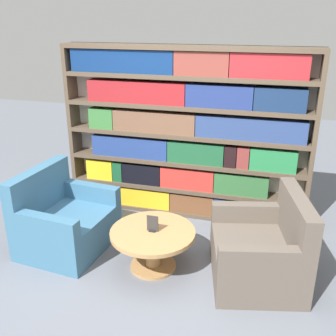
{
  "coord_description": "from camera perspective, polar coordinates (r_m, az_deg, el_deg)",
  "views": [
    {
      "loc": [
        1.04,
        -2.89,
        2.36
      ],
      "look_at": [
        -0.01,
        0.79,
        0.86
      ],
      "focal_mm": 42.0,
      "sensor_mm": 36.0,
      "label": 1
    }
  ],
  "objects": [
    {
      "name": "armchair_right",
      "position": [
        3.86,
        13.42,
        -11.74
      ],
      "size": [
        0.99,
        1.09,
        0.86
      ],
      "rotation": [
        0.0,
        0.0,
        -1.34
      ],
      "color": "brown",
      "rests_on": "ground_plane"
    },
    {
      "name": "coffee_table",
      "position": [
        3.9,
        -2.21,
        -10.58
      ],
      "size": [
        0.83,
        0.83,
        0.41
      ],
      "color": "#AD7F4C",
      "rests_on": "ground_plane"
    },
    {
      "name": "bookshelf",
      "position": [
        4.69,
        2.61,
        4.99
      ],
      "size": [
        2.94,
        0.3,
        2.05
      ],
      "color": "silver",
      "rests_on": "ground_plane"
    },
    {
      "name": "table_sign",
      "position": [
        3.81,
        -2.25,
        -8.2
      ],
      "size": [
        0.11,
        0.06,
        0.16
      ],
      "color": "black",
      "rests_on": "coffee_table"
    },
    {
      "name": "armchair_left",
      "position": [
        4.38,
        -14.83,
        -7.62
      ],
      "size": [
        0.89,
        1.0,
        0.86
      ],
      "rotation": [
        0.0,
        0.0,
        1.48
      ],
      "color": "#386684",
      "rests_on": "ground_plane"
    },
    {
      "name": "ground_plane",
      "position": [
        3.87,
        -3.19,
        -16.21
      ],
      "size": [
        14.0,
        14.0,
        0.0
      ],
      "primitive_type": "plane",
      "color": "slate"
    }
  ]
}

